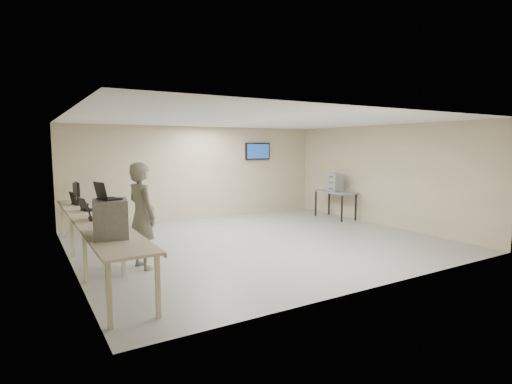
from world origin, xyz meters
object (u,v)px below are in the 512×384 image
side_table (335,194)px  equipment_box (110,219)px  soldier (142,216)px  workbench (95,222)px

side_table → equipment_box: bearing=-155.8°
side_table → soldier: bearing=-162.6°
soldier → side_table: size_ratio=1.39×
workbench → soldier: (0.71, -0.58, 0.14)m
workbench → side_table: workbench is taller
workbench → equipment_box: bearing=-92.0°
equipment_box → soldier: bearing=67.4°
equipment_box → soldier: soldier is taller
workbench → equipment_box: size_ratio=10.81×
workbench → side_table: 7.33m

